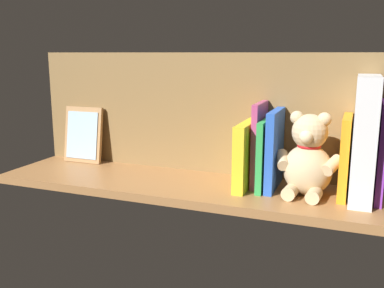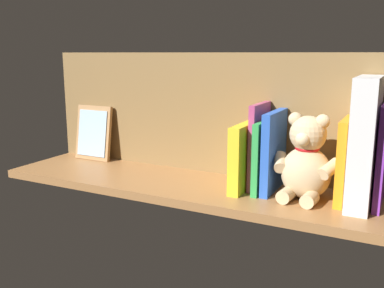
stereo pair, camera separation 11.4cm
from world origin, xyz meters
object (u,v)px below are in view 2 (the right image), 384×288
object	(u,v)px
book_0	(382,156)
picture_frame_leaning	(93,133)
dictionary_thick_white	(365,142)
teddy_bear	(306,162)

from	to	relation	value
book_0	picture_frame_leaning	world-z (taller)	book_0
picture_frame_leaning	book_0	bearing A→B (deg)	176.67
dictionary_thick_white	picture_frame_leaning	bearing A→B (deg)	-4.58
book_0	dictionary_thick_white	world-z (taller)	dictionary_thick_white
dictionary_thick_white	teddy_bear	xyz separation A→B (cm)	(12.42, 1.31, -5.60)
book_0	dictionary_thick_white	size ratio (longest dim) A/B	0.80
book_0	teddy_bear	world-z (taller)	book_0
teddy_bear	picture_frame_leaning	distance (cm)	71.15
picture_frame_leaning	teddy_bear	bearing A→B (deg)	173.57
dictionary_thick_white	picture_frame_leaning	world-z (taller)	dictionary_thick_white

